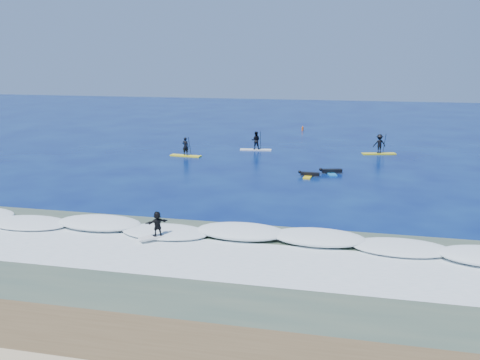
% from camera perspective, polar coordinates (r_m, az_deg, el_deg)
% --- Properties ---
extents(ground, '(160.00, 160.00, 0.00)m').
position_cam_1_polar(ground, '(37.31, 1.94, -1.19)').
color(ground, '#040E4B').
rests_on(ground, ground).
extents(wet_sand_strip, '(90.00, 5.00, 0.08)m').
position_cam_1_polar(wet_sand_strip, '(18.13, -12.05, -17.77)').
color(wet_sand_strip, brown).
rests_on(wet_sand_strip, ground).
extents(shallow_water, '(90.00, 13.00, 0.01)m').
position_cam_1_polar(shallow_water, '(24.38, -4.54, -9.13)').
color(shallow_water, '#394E40').
rests_on(shallow_water, ground).
extents(breaking_wave, '(40.00, 6.00, 0.30)m').
position_cam_1_polar(breaking_wave, '(27.97, -2.06, -6.13)').
color(breaking_wave, white).
rests_on(breaking_wave, ground).
extents(whitewater, '(34.00, 5.00, 0.02)m').
position_cam_1_polar(whitewater, '(25.27, -3.85, -8.31)').
color(whitewater, silver).
rests_on(whitewater, ground).
extents(sup_paddler_left, '(3.02, 1.03, 2.08)m').
position_cam_1_polar(sup_paddler_left, '(50.40, -5.83, 3.26)').
color(sup_paddler_left, yellow).
rests_on(sup_paddler_left, ground).
extents(sup_paddler_center, '(3.19, 1.18, 2.18)m').
position_cam_1_polar(sup_paddler_center, '(53.35, 1.70, 4.05)').
color(sup_paddler_center, white).
rests_on(sup_paddler_center, ground).
extents(sup_paddler_right, '(3.29, 1.62, 2.24)m').
position_cam_1_polar(sup_paddler_right, '(52.89, 14.64, 3.62)').
color(sup_paddler_right, yellow).
rests_on(sup_paddler_right, ground).
extents(prone_paddler_near, '(1.68, 2.14, 0.44)m').
position_cam_1_polar(prone_paddler_near, '(42.10, 7.36, 0.57)').
color(prone_paddler_near, yellow).
rests_on(prone_paddler_near, ground).
extents(prone_paddler_far, '(1.84, 2.41, 0.49)m').
position_cam_1_polar(prone_paddler_far, '(43.42, 9.65, 0.90)').
color(prone_paddler_far, '#1870BA').
rests_on(prone_paddler_far, ground).
extents(wave_surfer, '(1.79, 1.69, 1.40)m').
position_cam_1_polar(wave_surfer, '(27.58, -8.80, -4.82)').
color(wave_surfer, silver).
rests_on(wave_surfer, breaking_wave).
extents(marker_buoy, '(0.26, 0.26, 0.62)m').
position_cam_1_polar(marker_buoy, '(68.13, 6.69, 5.49)').
color(marker_buoy, '#EA5714').
rests_on(marker_buoy, ground).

